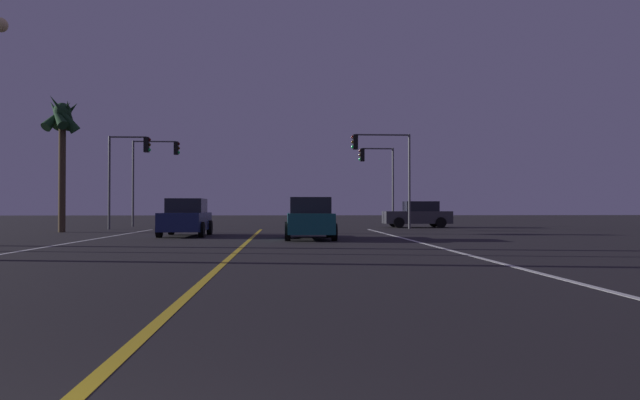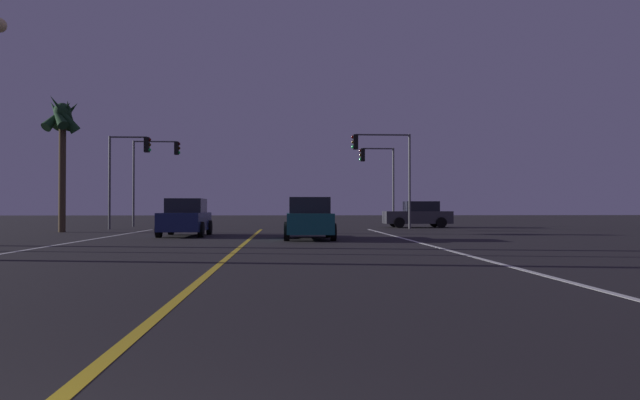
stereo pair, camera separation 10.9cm
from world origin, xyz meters
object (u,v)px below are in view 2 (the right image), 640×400
at_px(palm_tree_left_far, 63,124).
at_px(car_ahead_far, 309,219).
at_px(traffic_light_near_right, 382,158).
at_px(traffic_light_far_left, 155,163).
at_px(car_crossing_side, 418,215).
at_px(car_oncoming, 186,218).
at_px(traffic_light_near_left, 129,161).
at_px(traffic_light_far_right, 377,169).

bearing_deg(palm_tree_left_far, car_ahead_far, -31.04).
height_order(traffic_light_near_right, traffic_light_far_left, traffic_light_far_left).
distance_m(car_crossing_side, traffic_light_near_right, 5.01).
bearing_deg(car_crossing_side, car_oncoming, 39.78).
relative_size(car_crossing_side, traffic_light_far_left, 0.73).
bearing_deg(traffic_light_near_left, palm_tree_left_far, -121.73).
distance_m(car_crossing_side, traffic_light_far_left, 18.17).
distance_m(traffic_light_near_right, palm_tree_left_far, 18.06).
relative_size(traffic_light_near_right, traffic_light_near_left, 1.04).
distance_m(car_crossing_side, palm_tree_left_far, 21.81).
distance_m(traffic_light_near_left, traffic_light_far_right, 16.64).
bearing_deg(car_oncoming, traffic_light_near_left, -150.75).
bearing_deg(palm_tree_left_far, traffic_light_near_right, 12.55).
height_order(traffic_light_near_right, palm_tree_left_far, palm_tree_left_far).
height_order(car_oncoming, car_ahead_far, same).
bearing_deg(car_ahead_far, car_oncoming, 61.26).
bearing_deg(car_crossing_side, traffic_light_near_left, 7.55).
xyz_separation_m(car_crossing_side, car_ahead_far, (-7.62, -13.92, 0.00)).
bearing_deg(traffic_light_near_right, palm_tree_left_far, 12.55).
bearing_deg(traffic_light_far_right, palm_tree_left_far, 27.44).
relative_size(traffic_light_far_right, palm_tree_left_far, 0.76).
distance_m(traffic_light_far_right, palm_tree_left_far, 20.49).
bearing_deg(car_oncoming, car_ahead_far, 61.26).
bearing_deg(car_ahead_far, traffic_light_near_right, -22.96).
bearing_deg(car_ahead_far, traffic_light_near_left, 41.64).
height_order(car_ahead_far, traffic_light_near_left, traffic_light_near_left).
relative_size(car_crossing_side, car_oncoming, 1.00).
xyz_separation_m(car_oncoming, traffic_light_far_right, (10.92, 14.04, 3.22)).
height_order(car_crossing_side, traffic_light_far_right, traffic_light_far_right).
bearing_deg(palm_tree_left_far, traffic_light_far_right, 27.44).
bearing_deg(traffic_light_near_left, car_ahead_far, -48.36).
distance_m(car_oncoming, traffic_light_near_right, 13.88).
xyz_separation_m(traffic_light_near_right, traffic_light_near_left, (-15.16, -0.00, -0.23)).
bearing_deg(car_oncoming, traffic_light_far_left, -162.44).
distance_m(traffic_light_near_left, traffic_light_far_left, 5.52).
bearing_deg(traffic_light_near_right, traffic_light_far_right, -95.67).
bearing_deg(traffic_light_near_right, car_crossing_side, -139.01).
relative_size(car_crossing_side, car_ahead_far, 1.00).
height_order(car_oncoming, traffic_light_far_left, traffic_light_far_left).
bearing_deg(car_crossing_side, traffic_light_far_right, -55.11).
bearing_deg(traffic_light_near_left, traffic_light_near_right, 0.00).
height_order(traffic_light_far_right, palm_tree_left_far, palm_tree_left_far).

